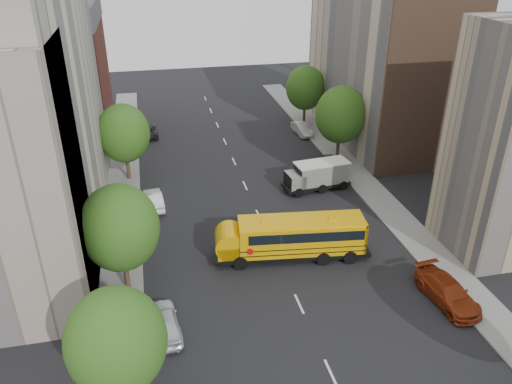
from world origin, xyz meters
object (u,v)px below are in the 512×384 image
object	(u,v)px
parked_car_1	(154,200)
parked_car_3	(447,292)
street_tree_0	(116,341)
parked_car_2	(148,131)
street_tree_1	(120,228)
street_tree_4	(340,115)
safari_truck	(317,175)
parked_car_4	(333,166)
street_tree_5	(305,88)
school_bus	(290,236)
parked_car_5	(302,129)
street_tree_2	(124,133)
parked_car_0	(164,322)

from	to	relation	value
parked_car_1	parked_car_3	distance (m)	25.36
street_tree_0	parked_car_2	distance (m)	40.18
street_tree_1	street_tree_4	distance (m)	28.43
safari_truck	parked_car_1	world-z (taller)	safari_truck
street_tree_0	parked_car_4	xyz separation A→B (m)	(20.28, 24.84, -3.85)
street_tree_5	parked_car_3	world-z (taller)	street_tree_5
street_tree_0	school_bus	bearing A→B (deg)	43.78
parked_car_3	parked_car_5	bearing A→B (deg)	84.47
street_tree_0	parked_car_1	xyz separation A→B (m)	(2.20, 21.61, -3.93)
street_tree_4	parked_car_5	xyz separation A→B (m)	(-1.40, 8.35, -4.39)
parked_car_3	parked_car_4	distance (m)	20.68
parked_car_3	parked_car_4	world-z (taller)	parked_car_4
street_tree_2	parked_car_0	distance (m)	23.14
parked_car_5	street_tree_0	bearing A→B (deg)	-124.85
street_tree_5	parked_car_2	bearing A→B (deg)	-179.77
street_tree_1	school_bus	world-z (taller)	street_tree_1
parked_car_0	parked_car_4	distance (m)	26.60
street_tree_5	parked_car_2	distance (m)	20.21
street_tree_5	school_bus	size ratio (longest dim) A/B	0.64
street_tree_1	safari_truck	distance (m)	21.44
parked_car_2	safari_truck	bearing A→B (deg)	127.62
safari_truck	parked_car_1	size ratio (longest dim) A/B	1.53
parked_car_1	parked_car_4	world-z (taller)	parked_car_4
safari_truck	parked_car_2	distance (m)	23.74
parked_car_1	street_tree_4	bearing A→B (deg)	-166.95
street_tree_2	parked_car_3	bearing A→B (deg)	-49.16
parked_car_2	parked_car_3	distance (m)	40.21
street_tree_2	parked_car_5	xyz separation A→B (m)	(20.60, 8.35, -4.14)
street_tree_1	parked_car_1	world-z (taller)	street_tree_1
street_tree_0	parked_car_1	distance (m)	22.08
parked_car_2	school_bus	bearing A→B (deg)	106.10
safari_truck	parked_car_0	size ratio (longest dim) A/B	1.48
street_tree_2	school_bus	xyz separation A→B (m)	(11.89, -16.60, -3.01)
street_tree_4	parked_car_0	world-z (taller)	street_tree_4
parked_car_0	parked_car_5	bearing A→B (deg)	-126.37
street_tree_0	parked_car_2	world-z (taller)	street_tree_0
street_tree_0	parked_car_2	size ratio (longest dim) A/B	1.54
parked_car_1	parked_car_5	xyz separation A→B (m)	(18.40, 14.74, -0.02)
safari_truck	parked_car_5	world-z (taller)	safari_truck
street_tree_0	street_tree_4	size ratio (longest dim) A/B	0.91
street_tree_2	parked_car_1	distance (m)	7.91
school_bus	parked_car_2	distance (m)	30.15
school_bus	safari_truck	xyz separation A→B (m)	(5.65, 10.42, -0.38)
street_tree_1	street_tree_5	xyz separation A→B (m)	(22.00, 30.00, -0.25)
school_bus	parked_car_3	world-z (taller)	school_bus
parked_car_4	parked_car_3	bearing A→B (deg)	-84.80
parked_car_2	parked_car_4	bearing A→B (deg)	137.50
parked_car_0	parked_car_2	distance (m)	34.60
street_tree_4	parked_car_4	xyz separation A→B (m)	(-1.72, -3.16, -4.29)
safari_truck	parked_car_5	distance (m)	14.87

